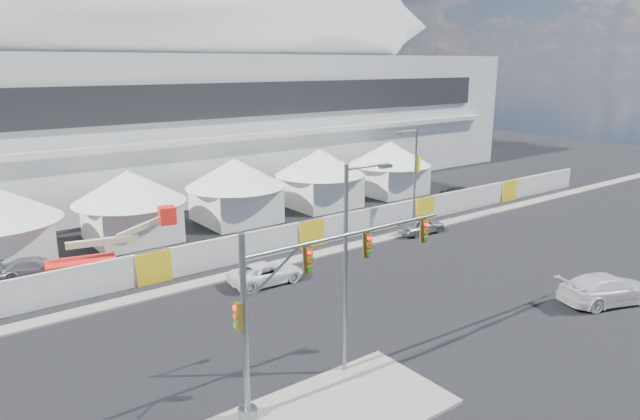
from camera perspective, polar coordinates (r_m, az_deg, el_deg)
ground at (r=28.53m, az=6.65°, el=-13.12°), size 160.00×160.00×0.00m
median_island at (r=23.16m, az=0.58°, el=-19.97°), size 10.00×5.00×0.15m
far_curb at (r=50.28m, az=13.46°, el=-1.03°), size 80.00×1.20×0.12m
stadium at (r=65.30m, az=-13.30°, el=10.86°), size 80.00×24.80×21.98m
tent_row at (r=46.96m, az=-13.30°, el=1.78°), size 53.40×8.40×5.40m
hoarding_fence at (r=42.10m, az=-0.95°, el=-2.31°), size 70.00×0.25×2.00m
scaffold_tower at (r=83.86m, az=12.82°, el=9.25°), size 4.40×4.40×12.00m
sedan_silver at (r=45.90m, az=10.09°, el=-1.51°), size 1.87×4.15×1.38m
pickup_curb at (r=35.39m, az=-5.40°, el=-6.29°), size 2.38×4.81×1.31m
pickup_near at (r=36.24m, az=26.82°, el=-7.05°), size 4.13×6.24×1.68m
lot_car_b at (r=58.14m, az=13.94°, el=1.69°), size 2.74×4.48×1.42m
lot_car_c at (r=40.46m, az=-26.54°, el=-5.16°), size 3.21×4.67×1.26m
traffic_mast at (r=22.18m, az=-2.56°, el=-9.30°), size 10.33×0.71×7.28m
streetlight_median at (r=23.96m, az=3.01°, el=-4.53°), size 2.52×0.25×9.11m
streetlight_curb at (r=45.19m, az=9.33°, el=3.69°), size 2.47×0.56×8.35m
boom_lift at (r=38.90m, az=-21.68°, el=-4.65°), size 8.26×2.62×4.10m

